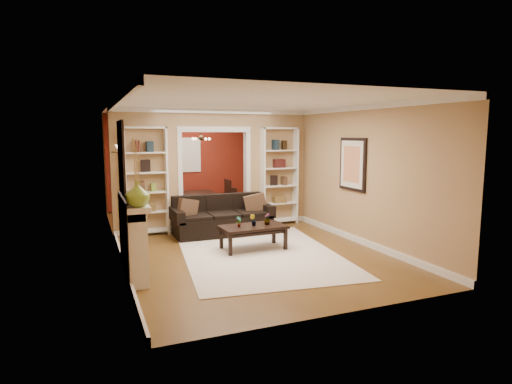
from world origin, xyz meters
name	(u,v)px	position (x,y,z in m)	size (l,w,h in m)	color
floor	(232,239)	(0.00, 0.00, 0.00)	(8.00, 8.00, 0.00)	brown
ceiling	(231,106)	(0.00, 0.00, 2.70)	(8.00, 8.00, 0.00)	white
wall_back	(187,162)	(0.00, 4.00, 1.35)	(8.00, 8.00, 0.00)	tan
wall_front	(341,204)	(0.00, -4.00, 1.35)	(8.00, 8.00, 0.00)	tan
wall_left	(114,178)	(-2.25, 0.00, 1.35)	(8.00, 8.00, 0.00)	tan
wall_right	(327,170)	(2.25, 0.00, 1.35)	(8.00, 8.00, 0.00)	tan
partition_wall	(214,169)	(0.00, 1.20, 1.35)	(4.50, 0.15, 2.70)	tan
red_back_panel	(187,163)	(0.00, 3.97, 1.32)	(4.44, 0.04, 2.64)	maroon
dining_window	(187,155)	(0.00, 3.93, 1.55)	(0.78, 0.03, 0.98)	#8CA5CC
area_rug	(260,254)	(0.11, -1.24, 0.01)	(2.68, 3.75, 0.01)	white
sofa	(222,215)	(-0.05, 0.45, 0.42)	(2.13, 0.92, 0.83)	black
pillow_left	(188,208)	(-0.81, 0.43, 0.62)	(0.43, 0.12, 0.43)	brown
pillow_right	(256,203)	(0.71, 0.43, 0.64)	(0.46, 0.13, 0.46)	brown
coffee_table	(253,238)	(0.12, -0.92, 0.23)	(1.20, 0.65, 0.46)	black
plant_left	(239,222)	(-0.16, -0.92, 0.55)	(0.10, 0.07, 0.20)	#336626
plant_center	(253,220)	(0.12, -0.92, 0.56)	(0.12, 0.09, 0.21)	#336626
plant_right	(267,219)	(0.40, -0.92, 0.56)	(0.12, 0.12, 0.21)	#336626
bookshelf_left	(146,182)	(-1.55, 1.03, 1.15)	(0.90, 0.30, 2.30)	white
bookshelf_right	(279,176)	(1.55, 1.03, 1.15)	(0.90, 0.30, 2.30)	white
fireplace	(134,237)	(-2.09, -1.50, 0.58)	(0.32, 1.70, 1.16)	white
vase	(137,194)	(-2.09, -2.20, 1.33)	(0.33, 0.33, 0.35)	olive
mirror	(121,158)	(-2.23, -1.50, 1.80)	(0.03, 0.95, 1.10)	silver
wall_sconce	(117,151)	(-2.15, 0.55, 1.83)	(0.18, 0.18, 0.22)	#FFE0A5
framed_art	(352,164)	(2.21, -1.00, 1.55)	(0.04, 0.85, 1.05)	black
dining_table	(202,205)	(0.06, 2.55, 0.30)	(0.94, 1.69, 0.60)	black
dining_chair_nw	(184,202)	(-0.49, 2.25, 0.47)	(0.46, 0.46, 0.94)	black
dining_chair_ne	(226,202)	(0.61, 2.25, 0.39)	(0.39, 0.39, 0.79)	black
dining_chair_sw	(179,199)	(-0.49, 2.85, 0.46)	(0.45, 0.45, 0.92)	black
dining_chair_se	(219,196)	(0.61, 2.85, 0.47)	(0.47, 0.47, 0.94)	black
chandelier	(197,139)	(0.00, 2.70, 2.02)	(0.50, 0.50, 0.30)	#312416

